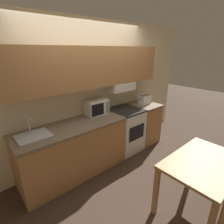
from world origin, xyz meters
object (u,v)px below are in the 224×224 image
at_px(dining_table, 203,168).
at_px(toaster, 145,100).
at_px(microwave, 96,107).
at_px(stove_range, 125,129).
at_px(sink_basin, 33,136).

bearing_deg(dining_table, toaster, 61.47).
relative_size(microwave, dining_table, 0.39).
xyz_separation_m(microwave, dining_table, (0.26, -1.90, -0.39)).
relative_size(stove_range, dining_table, 0.82).
bearing_deg(sink_basin, stove_range, 0.01).
distance_m(toaster, dining_table, 2.00).
bearing_deg(toaster, microwave, 171.55).
distance_m(stove_range, dining_table, 1.77).
relative_size(stove_range, toaster, 3.20).
bearing_deg(sink_basin, toaster, -0.12).
bearing_deg(stove_range, toaster, -0.51).
bearing_deg(dining_table, microwave, 97.67).
height_order(microwave, toaster, microwave).
bearing_deg(sink_basin, dining_table, -49.76).
distance_m(stove_range, toaster, 0.81).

